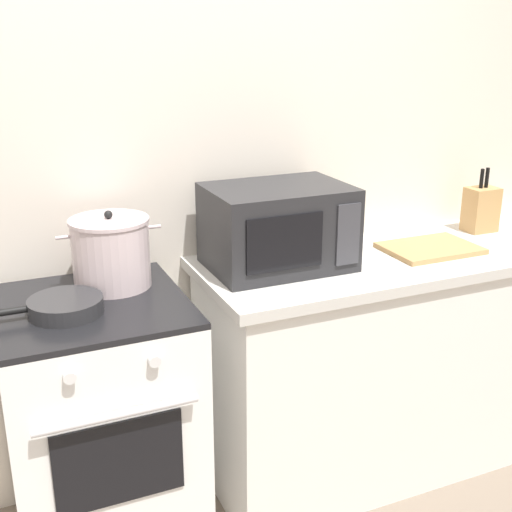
{
  "coord_description": "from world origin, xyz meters",
  "views": [
    {
      "loc": [
        -0.65,
        -1.41,
        1.75
      ],
      "look_at": [
        0.23,
        0.6,
        1.0
      ],
      "focal_mm": 46.7,
      "sensor_mm": 36.0,
      "label": 1
    }
  ],
  "objects": [
    {
      "name": "back_wall",
      "position": [
        0.3,
        0.97,
        1.25
      ],
      "size": [
        4.4,
        0.1,
        2.5
      ],
      "primitive_type": "cube",
      "color": "silver",
      "rests_on": "ground_plane"
    },
    {
      "name": "lower_cabinet_right",
      "position": [
        0.9,
        0.62,
        0.44
      ],
      "size": [
        1.64,
        0.56,
        0.88
      ],
      "primitive_type": "cube",
      "color": "white",
      "rests_on": "ground_plane"
    },
    {
      "name": "countertop_right",
      "position": [
        0.9,
        0.62,
        0.9
      ],
      "size": [
        1.7,
        0.6,
        0.04
      ],
      "primitive_type": "cube",
      "color": "beige",
      "rests_on": "lower_cabinet_right"
    },
    {
      "name": "stove",
      "position": [
        -0.35,
        0.6,
        0.46
      ],
      "size": [
        0.6,
        0.64,
        0.92
      ],
      "color": "white",
      "rests_on": "ground_plane"
    },
    {
      "name": "stock_pot",
      "position": [
        -0.25,
        0.72,
        1.04
      ],
      "size": [
        0.35,
        0.27,
        0.26
      ],
      "color": "beige",
      "rests_on": "stove"
    },
    {
      "name": "frying_pan",
      "position": [
        -0.44,
        0.55,
        0.95
      ],
      "size": [
        0.43,
        0.23,
        0.05
      ],
      "color": "#28282B",
      "rests_on": "stove"
    },
    {
      "name": "microwave",
      "position": [
        0.35,
        0.68,
        1.07
      ],
      "size": [
        0.5,
        0.37,
        0.3
      ],
      "color": "#232326",
      "rests_on": "countertop_right"
    },
    {
      "name": "cutting_board",
      "position": [
        0.98,
        0.6,
        0.93
      ],
      "size": [
        0.36,
        0.26,
        0.02
      ],
      "primitive_type": "cube",
      "color": "tan",
      "rests_on": "countertop_right"
    },
    {
      "name": "knife_block",
      "position": [
        1.34,
        0.74,
        1.02
      ],
      "size": [
        0.13,
        0.1,
        0.27
      ],
      "color": "tan",
      "rests_on": "countertop_right"
    }
  ]
}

